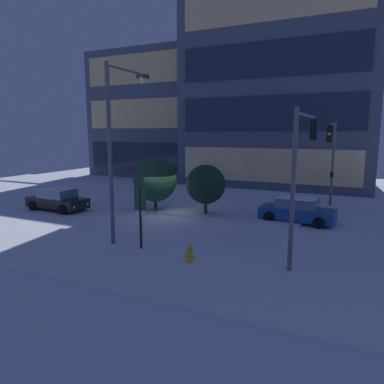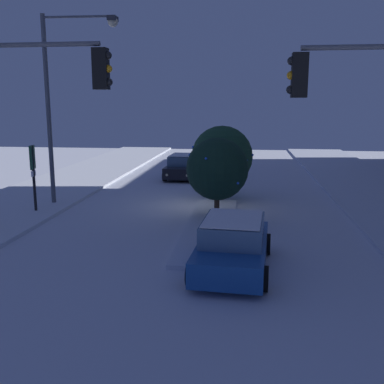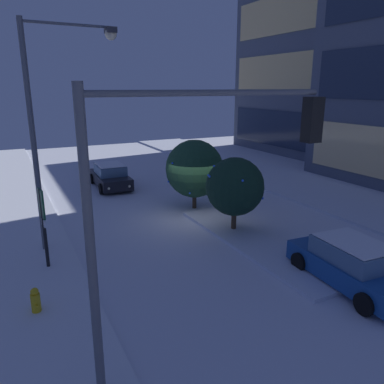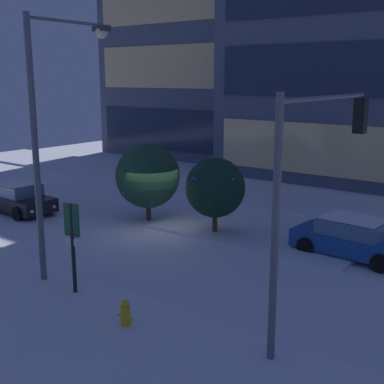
{
  "view_description": "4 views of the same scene",
  "coord_description": "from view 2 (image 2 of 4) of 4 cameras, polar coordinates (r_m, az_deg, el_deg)",
  "views": [
    {
      "loc": [
        11.5,
        -20.46,
        5.43
      ],
      "look_at": [
        2.47,
        -1.46,
        1.88
      ],
      "focal_mm": 33.87,
      "sensor_mm": 36.0,
      "label": 1
    },
    {
      "loc": [
        20.17,
        1.79,
        4.62
      ],
      "look_at": [
        2.72,
        -0.34,
        1.13
      ],
      "focal_mm": 41.41,
      "sensor_mm": 36.0,
      "label": 2
    },
    {
      "loc": [
        15.55,
        -8.05,
        6.19
      ],
      "look_at": [
        3.25,
        -1.82,
        2.33
      ],
      "focal_mm": 35.17,
      "sensor_mm": 36.0,
      "label": 3
    },
    {
      "loc": [
        14.22,
        -16.64,
        6.58
      ],
      "look_at": [
        1.69,
        0.03,
        1.88
      ],
      "focal_mm": 47.71,
      "sensor_mm": 36.0,
      "label": 4
    }
  ],
  "objects": [
    {
      "name": "median_strip",
      "position": [
        16.9,
        2.36,
        -4.41
      ],
      "size": [
        9.0,
        1.8,
        0.14
      ],
      "primitive_type": "cube",
      "color": "silver",
      "rests_on": "ground"
    },
    {
      "name": "curb_strip_near",
      "position": [
        23.17,
        -20.05,
        -0.8
      ],
      "size": [
        52.0,
        5.2,
        0.14
      ],
      "primitive_type": "cube",
      "color": "silver",
      "rests_on": "ground"
    },
    {
      "name": "decorated_tree_left_of_median",
      "position": [
        21.67,
        3.88,
        4.57
      ],
      "size": [
        2.99,
        3.02,
        3.62
      ],
      "color": "#473323",
      "rests_on": "ground"
    },
    {
      "name": "car_far",
      "position": [
        12.7,
        5.29,
        -6.76
      ],
      "size": [
        4.53,
        2.31,
        1.49
      ],
      "rotation": [
        0.0,
        0.0,
        3.07
      ],
      "color": "#19478C",
      "rests_on": "ground"
    },
    {
      "name": "parking_info_sign",
      "position": [
        19.9,
        -19.77,
        2.65
      ],
      "size": [
        0.55,
        0.13,
        2.93
      ],
      "rotation": [
        0.0,
        0.0,
        1.71
      ],
      "color": "black",
      "rests_on": "ground"
    },
    {
      "name": "car_near",
      "position": [
        28.31,
        -1.13,
        3.28
      ],
      "size": [
        4.48,
        2.15,
        1.49
      ],
      "rotation": [
        0.0,
        0.0,
        -0.03
      ],
      "color": "black",
      "rests_on": "ground"
    },
    {
      "name": "street_lamp_arched",
      "position": [
        20.85,
        -15.93,
        13.14
      ],
      "size": [
        0.56,
        3.4,
        8.46
      ],
      "rotation": [
        0.0,
        0.0,
        1.61
      ],
      "color": "#565960",
      "rests_on": "ground"
    },
    {
      "name": "ground",
      "position": [
        20.77,
        1.83,
        -1.64
      ],
      "size": [
        52.0,
        52.0,
        0.0
      ],
      "primitive_type": "plane",
      "color": "silver"
    },
    {
      "name": "decorated_tree_median",
      "position": [
        17.95,
        3.27,
        2.97
      ],
      "size": [
        2.53,
        2.53,
        3.32
      ],
      "color": "#473323",
      "rests_on": "ground"
    }
  ]
}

